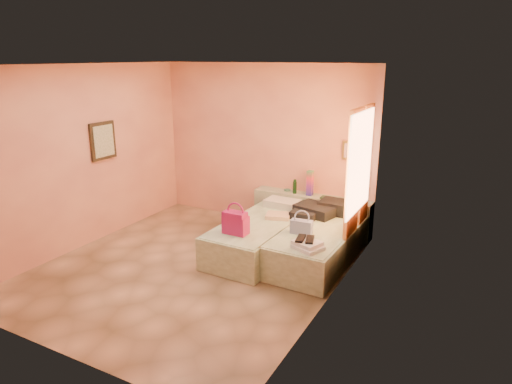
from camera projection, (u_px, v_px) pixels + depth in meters
ground at (193, 267)px, 6.53m from camera, size 4.50×4.50×0.00m
room_walls at (224, 139)px, 6.40m from camera, size 4.02×4.51×2.81m
headboard_ledge at (311, 214)px, 7.77m from camera, size 2.05×0.30×0.65m
bed_left at (260, 237)px, 6.97m from camera, size 0.95×2.02×0.50m
bed_right at (319, 245)px, 6.67m from camera, size 0.95×2.02×0.50m
water_bottle at (295, 187)px, 7.76m from camera, size 0.08×0.08×0.23m
rainbow_box at (310, 183)px, 7.63m from camera, size 0.10×0.10×0.42m
small_dish at (287, 190)px, 7.93m from camera, size 0.14×0.14×0.03m
green_book at (327, 198)px, 7.49m from camera, size 0.19×0.14×0.03m
flower_vase at (351, 196)px, 7.28m from camera, size 0.22×0.22×0.23m
magenta_handbag at (236, 222)px, 6.39m from camera, size 0.35×0.20×0.33m
khaki_garment at (278, 216)px, 7.05m from camera, size 0.43×0.39×0.06m
clothes_pile at (320, 209)px, 7.14m from camera, size 0.73×0.73×0.20m
blue_handbag at (301, 227)px, 6.41m from camera, size 0.32×0.16×0.20m
towel_stack at (308, 246)px, 5.90m from camera, size 0.44×0.41×0.10m
sandal_pair at (305, 239)px, 5.94m from camera, size 0.24×0.30×0.03m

